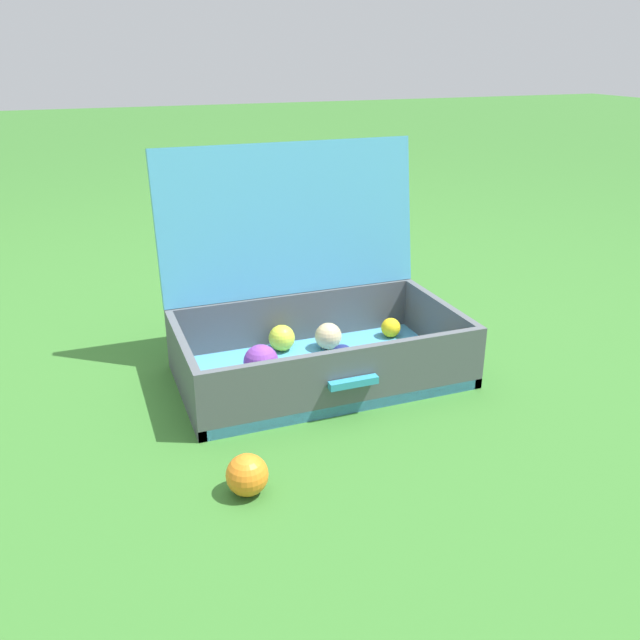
{
  "coord_description": "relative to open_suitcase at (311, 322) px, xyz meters",
  "views": [
    {
      "loc": [
        -0.44,
        -1.42,
        0.74
      ],
      "look_at": [
        0.07,
        -0.07,
        0.15
      ],
      "focal_mm": 37.57,
      "sensor_mm": 36.0,
      "label": 1
    }
  ],
  "objects": [
    {
      "name": "ground_plane",
      "position": [
        -0.07,
        0.01,
        -0.12
      ],
      "size": [
        16.0,
        16.0,
        0.0
      ],
      "primitive_type": "plane",
      "color": "#336B28"
    },
    {
      "name": "stray_ball_on_grass",
      "position": [
        -0.28,
        -0.44,
        -0.08
      ],
      "size": [
        0.08,
        0.08,
        0.08
      ],
      "primitive_type": "sphere",
      "color": "orange",
      "rests_on": "ground"
    },
    {
      "name": "open_suitcase",
      "position": [
        0.0,
        0.0,
        0.0
      ],
      "size": [
        0.67,
        0.46,
        0.53
      ],
      "color": "#4799C6",
      "rests_on": "ground"
    }
  ]
}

